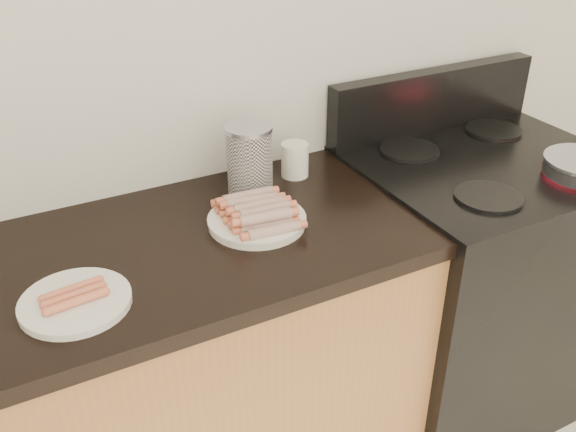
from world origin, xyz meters
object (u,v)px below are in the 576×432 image
main_plate (257,222)px  mug (295,160)px  side_plate (75,302)px  stove (469,286)px  canister (250,160)px

main_plate → mug: size_ratio=2.49×
side_plate → main_plate: bearing=14.2°
stove → canister: (-0.70, 0.17, 0.54)m
side_plate → mug: (0.68, 0.32, 0.04)m
side_plate → canister: (0.53, 0.28, 0.09)m
main_plate → stove: bearing=-0.7°
stove → mug: mug is taller
canister → side_plate: bearing=-151.8°
stove → canister: size_ratio=4.71×
stove → canister: canister is taller
mug → main_plate: bearing=-137.0°
main_plate → mug: 0.30m
stove → mug: size_ratio=9.38×
main_plate → mug: bearing=43.0°
main_plate → side_plate: bearing=-165.8°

